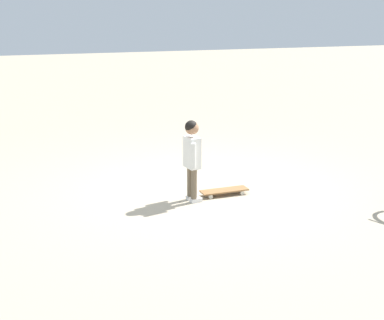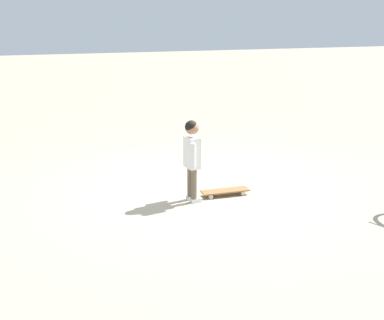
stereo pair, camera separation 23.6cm
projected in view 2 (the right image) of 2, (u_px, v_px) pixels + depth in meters
ground_plane at (201, 188)px, 7.26m from camera, size 50.00×50.00×0.00m
child_person at (192, 152)px, 6.59m from camera, size 0.39×0.21×1.06m
skateboard at (225, 191)px, 6.95m from camera, size 0.20×0.65×0.07m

